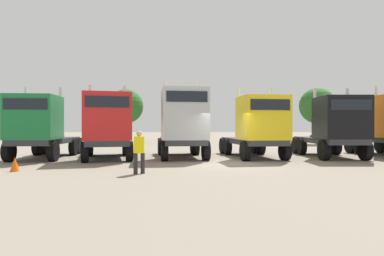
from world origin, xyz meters
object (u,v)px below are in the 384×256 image
semi_truck_red (108,125)px  visitor_in_hivis (139,149)px  semi_truck_yellow (258,127)px  semi_truck_silver (183,123)px  traffic_cone_mid (15,164)px  semi_truck_black (335,127)px  semi_truck_green (40,127)px

semi_truck_red → visitor_in_hivis: bearing=11.6°
semi_truck_yellow → visitor_in_hivis: semi_truck_yellow is taller
semi_truck_yellow → visitor_in_hivis: size_ratio=3.84×
semi_truck_red → semi_truck_silver: 4.13m
traffic_cone_mid → semi_truck_black: bearing=17.6°
semi_truck_green → semi_truck_silver: (7.88, 0.08, 0.24)m
semi_truck_silver → semi_truck_yellow: size_ratio=0.97×
semi_truck_silver → visitor_in_hivis: bearing=-22.4°
semi_truck_red → traffic_cone_mid: 5.56m
semi_truck_red → traffic_cone_mid: semi_truck_red is taller
semi_truck_red → semi_truck_black: semi_truck_red is taller
semi_truck_green → semi_truck_black: 16.52m
visitor_in_hivis → semi_truck_black: bearing=-84.5°
semi_truck_yellow → traffic_cone_mid: 12.18m
semi_truck_black → visitor_in_hivis: (-10.36, -5.76, -0.85)m
semi_truck_green → semi_truck_yellow: (12.10, 0.04, -0.00)m
visitor_in_hivis → traffic_cone_mid: (-5.07, 0.85, -0.66)m
semi_truck_green → semi_truck_yellow: bearing=87.5°
semi_truck_silver → semi_truck_green: bearing=-95.4°
semi_truck_silver → semi_truck_black: 8.64m
semi_truck_green → visitor_in_hivis: bearing=44.1°
semi_truck_silver → semi_truck_yellow: semi_truck_silver is taller
semi_truck_yellow → traffic_cone_mid: size_ratio=10.98×
visitor_in_hivis → traffic_cone_mid: size_ratio=2.86×
semi_truck_red → semi_truck_black: (12.75, 0.31, -0.08)m
semi_truck_green → semi_truck_red: (3.77, -0.33, 0.09)m
semi_truck_silver → visitor_in_hivis: (-1.73, -5.85, -1.08)m
semi_truck_green → semi_truck_silver: bearing=87.9°
semi_truck_red → semi_truck_yellow: (8.33, 0.37, -0.09)m
semi_truck_green → visitor_in_hivis: size_ratio=3.82×
semi_truck_yellow → semi_truck_black: size_ratio=1.04×
semi_truck_green → traffic_cone_mid: size_ratio=10.93×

